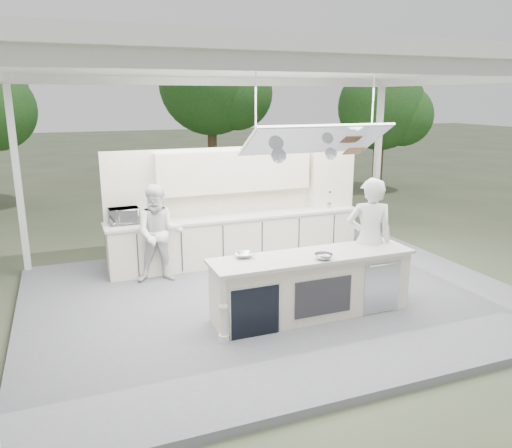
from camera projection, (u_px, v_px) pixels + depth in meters
name	position (u px, v px, depth m)	size (l,w,h in m)	color
ground	(275.00, 301.00, 8.34)	(90.00, 90.00, 0.00)	#4E543A
stage_deck	(275.00, 298.00, 8.33)	(8.00, 6.00, 0.12)	slate
tent	(278.00, 70.00, 7.41)	(8.20, 6.20, 3.86)	white
demo_island	(311.00, 285.00, 7.44)	(3.10, 0.79, 0.95)	beige
back_counter	(237.00, 238.00, 9.91)	(5.08, 0.72, 0.95)	beige
back_wall_unit	(254.00, 186.00, 10.02)	(5.05, 0.48, 2.25)	beige
tree_cluster	(152.00, 98.00, 16.29)	(19.55, 9.40, 5.85)	#4D3C26
head_chef	(369.00, 240.00, 7.89)	(0.73, 0.48, 2.00)	silver
sous_chef	(159.00, 234.00, 8.75)	(0.85, 0.66, 1.75)	white
toaster_oven	(124.00, 216.00, 9.09)	(0.53, 0.36, 0.29)	silver
bowl_large	(244.00, 255.00, 7.21)	(0.27, 0.27, 0.07)	silver
bowl_small	(324.00, 257.00, 7.12)	(0.26, 0.26, 0.08)	#AFB1B6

